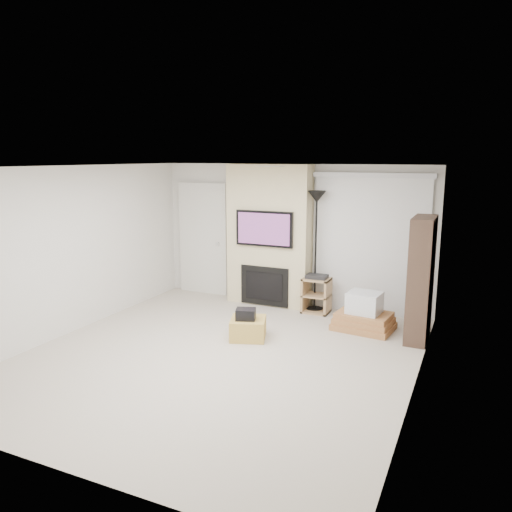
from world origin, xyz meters
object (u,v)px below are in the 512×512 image
at_px(av_stand, 316,293).
at_px(bookshelf, 421,279).
at_px(floor_lamp, 316,217).
at_px(box_stack, 364,315).
at_px(ottoman, 248,328).

xyz_separation_m(av_stand, bookshelf, (1.74, -0.61, 0.55)).
height_order(av_stand, bookshelf, bookshelf).
height_order(floor_lamp, av_stand, floor_lamp).
relative_size(box_stack, bookshelf, 0.53).
relative_size(ottoman, box_stack, 0.53).
bearing_deg(av_stand, floor_lamp, 121.85).
height_order(floor_lamp, bookshelf, floor_lamp).
relative_size(floor_lamp, box_stack, 2.18).
height_order(ottoman, av_stand, av_stand).
bearing_deg(box_stack, ottoman, -143.48).
height_order(floor_lamp, box_stack, floor_lamp).
bearing_deg(floor_lamp, box_stack, -32.34).
bearing_deg(ottoman, av_stand, 71.75).
bearing_deg(floor_lamp, ottoman, -105.19).
xyz_separation_m(floor_lamp, av_stand, (0.07, -0.11, -1.28)).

